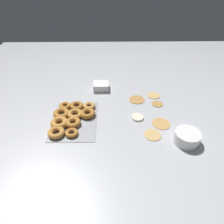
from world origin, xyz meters
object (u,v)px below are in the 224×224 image
object	(u,v)px
donut_tray	(71,117)
container_stack	(101,86)
pancake_2	(161,123)
pancake_4	(153,135)
pancake_1	(154,95)
pancake_5	(157,104)
batter_bowl	(187,137)
pancake_0	(137,99)
pancake_3	(138,117)

from	to	relation	value
donut_tray	container_stack	xyz separation A→B (m)	(-0.39, 0.19, 0.01)
pancake_2	pancake_4	distance (m)	0.13
pancake_2	pancake_1	bearing A→B (deg)	178.10
pancake_5	batter_bowl	world-z (taller)	batter_bowl
pancake_1	donut_tray	bearing A→B (deg)	-64.95
pancake_4	pancake_5	world-z (taller)	same
pancake_2	donut_tray	distance (m)	0.60
pancake_2	container_stack	xyz separation A→B (m)	(-0.44, -0.41, 0.02)
batter_bowl	donut_tray	bearing A→B (deg)	-106.99
pancake_1	pancake_2	world-z (taller)	pancake_1
pancake_0	pancake_2	size ratio (longest dim) A/B	1.00
container_stack	pancake_3	bearing A→B (deg)	34.24
pancake_0	pancake_4	xyz separation A→B (m)	(0.39, 0.05, 0.00)
pancake_5	container_stack	distance (m)	0.48
pancake_0	donut_tray	size ratio (longest dim) A/B	0.29
container_stack	pancake_0	bearing A→B (deg)	60.03
pancake_4	donut_tray	bearing A→B (deg)	-106.87
pancake_2	donut_tray	bearing A→B (deg)	-95.22
donut_tray	batter_bowl	xyz separation A→B (m)	(0.22, 0.71, 0.02)
donut_tray	container_stack	size ratio (longest dim) A/B	3.28
pancake_0	pancake_3	distance (m)	0.22
pancake_0	container_stack	xyz separation A→B (m)	(-0.16, -0.28, 0.02)
pancake_4	container_stack	distance (m)	0.64
batter_bowl	pancake_1	bearing A→B (deg)	-168.47
pancake_3	container_stack	xyz separation A→B (m)	(-0.38, -0.26, 0.02)
pancake_2	pancake_5	world-z (taller)	pancake_5
pancake_0	pancake_4	bearing A→B (deg)	8.00
donut_tray	pancake_4	bearing A→B (deg)	73.13
pancake_3	pancake_5	xyz separation A→B (m)	(-0.16, 0.17, -0.00)
pancake_2	donut_tray	size ratio (longest dim) A/B	0.29
pancake_2	container_stack	distance (m)	0.60
pancake_2	pancake_4	size ratio (longest dim) A/B	1.12
pancake_5	batter_bowl	bearing A→B (deg)	13.72
pancake_1	pancake_4	size ratio (longest dim) A/B	0.94
pancake_4	pancake_3	bearing A→B (deg)	-155.97
pancake_0	pancake_5	bearing A→B (deg)	67.95
pancake_2	pancake_4	xyz separation A→B (m)	(0.10, -0.07, 0.00)
pancake_3	pancake_5	world-z (taller)	pancake_3
pancake_4	pancake_5	distance (m)	0.34
pancake_0	pancake_1	bearing A→B (deg)	111.64
pancake_3	pancake_4	distance (m)	0.18
pancake_1	pancake_3	bearing A→B (deg)	-30.09
pancake_5	donut_tray	size ratio (longest dim) A/B	0.21
pancake_2	pancake_3	xyz separation A→B (m)	(-0.06, -0.15, 0.00)
container_stack	pancake_1	bearing A→B (deg)	75.82
pancake_4	pancake_5	bearing A→B (deg)	164.13
pancake_1	container_stack	size ratio (longest dim) A/B	0.80
pancake_1	donut_tray	distance (m)	0.67
pancake_4	batter_bowl	size ratio (longest dim) A/B	0.71
pancake_3	container_stack	world-z (taller)	container_stack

